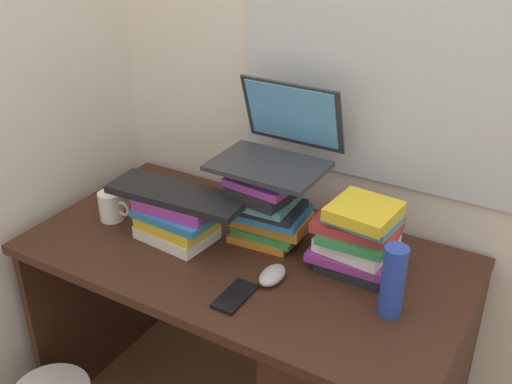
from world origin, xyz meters
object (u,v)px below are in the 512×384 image
book_stack_keyboard_riser (178,218)px  book_stack_tall (267,204)px  computer_mouse (272,275)px  mug (112,206)px  water_bottle (393,281)px  keyboard (177,195)px  laptop (278,144)px  cell_phone (235,296)px  desk (334,382)px  book_stack_side (358,238)px

book_stack_keyboard_riser → book_stack_tall: bearing=31.1°
computer_mouse → mug: mug is taller
computer_mouse → water_bottle: 0.33m
book_stack_tall → keyboard: (-0.23, -0.14, 0.03)m
laptop → cell_phone: laptop is taller
desk → book_stack_keyboard_riser: book_stack_keyboard_riser is taller
book_stack_side → keyboard: bearing=-166.2°
keyboard → computer_mouse: (0.35, -0.05, -0.13)m
book_stack_keyboard_riser → laptop: size_ratio=0.79×
cell_phone → water_bottle: bearing=21.9°
mug → water_bottle: water_bottle is taller
book_stack_side → water_bottle: size_ratio=1.25×
mug → cell_phone: 0.57m
keyboard → mug: (-0.25, -0.01, -0.10)m
desk → mug: size_ratio=11.19×
laptop → keyboard: 0.33m
keyboard → cell_phone: bearing=-31.9°
computer_mouse → cell_phone: bearing=-112.3°
water_bottle → keyboard: bearing=179.0°
book_stack_tall → laptop: (-0.00, 0.06, 0.17)m
keyboard → cell_phone: 0.37m
book_stack_side → laptop: size_ratio=0.76×
book_stack_tall → book_stack_side: 0.29m
book_stack_keyboard_riser → keyboard: bearing=7.6°
book_stack_tall → keyboard: bearing=-148.8°
laptop → water_bottle: 0.52m
computer_mouse → keyboard: bearing=172.5°
book_stack_keyboard_riser → mug: (-0.25, -0.01, -0.02)m
mug → cell_phone: bearing=-14.8°
book_stack_side → computer_mouse: book_stack_side is taller
book_stack_tall → desk: bearing=-23.0°
book_stack_keyboard_riser → book_stack_side: bearing=13.8°
keyboard → water_bottle: size_ratio=2.19×
book_stack_tall → computer_mouse: bearing=-56.5°
desk → laptop: bearing=147.6°
laptop → water_bottle: bearing=-25.7°
desk → cell_phone: bearing=-143.1°
keyboard → laptop: bearing=37.8°
book_stack_side → water_bottle: (0.15, -0.14, -0.00)m
desk → computer_mouse: size_ratio=12.30×
laptop → computer_mouse: laptop is taller
computer_mouse → book_stack_keyboard_riser: bearing=172.6°
book_stack_side → water_bottle: bearing=-43.3°
desk → book_stack_tall: (-0.30, 0.13, 0.44)m
book_stack_keyboard_riser → laptop: laptop is taller
computer_mouse → cell_phone: size_ratio=0.76×
mug → book_stack_keyboard_riser: bearing=3.3°
book_stack_tall → book_stack_keyboard_riser: (-0.23, -0.14, -0.05)m
laptop → computer_mouse: 0.38m
mug → water_bottle: bearing=0.2°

